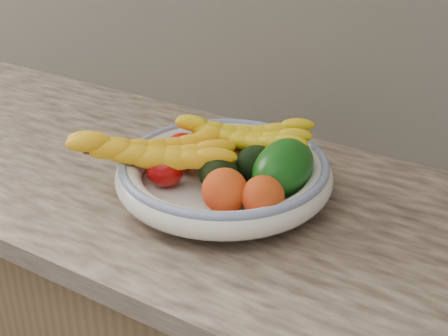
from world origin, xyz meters
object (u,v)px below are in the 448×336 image
Objects in this scene: banana_bunch_front at (152,156)px; banana_bunch_back at (242,139)px; fruit_bowl at (224,174)px; green_mango at (283,169)px.

banana_bunch_back is at bearing 13.06° from banana_bunch_front.
banana_bunch_back is 0.87× the size of banana_bunch_front.
fruit_bowl is at bearing -103.59° from banana_bunch_back.
green_mango is (0.10, 0.03, 0.03)m from fruit_bowl.
fruit_bowl is 1.44× the size of banana_bunch_back.
green_mango reaches higher than banana_bunch_front.
banana_bunch_back is (-0.11, 0.04, 0.01)m from green_mango.
fruit_bowl is at bearing -8.52° from banana_bunch_front.
green_mango reaches higher than banana_bunch_back.
green_mango is 0.47× the size of banana_bunch_front.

